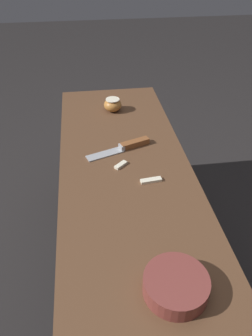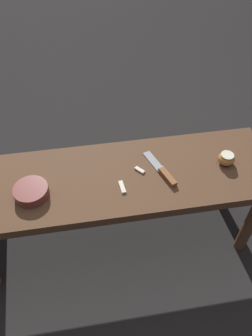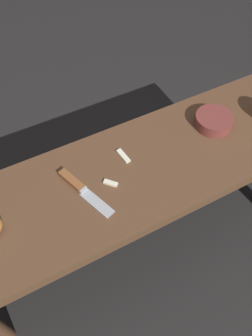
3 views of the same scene
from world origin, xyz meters
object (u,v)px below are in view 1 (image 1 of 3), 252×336
(knife, at_px, (127,146))
(bowl, at_px, (176,285))
(wooden_bench, at_px, (130,204))
(apple_cut, at_px, (113,105))

(knife, relative_size, bowl, 1.63)
(knife, bearing_deg, wooden_bench, 64.96)
(wooden_bench, relative_size, bowl, 9.97)
(knife, distance_m, bowl, 0.52)
(wooden_bench, bearing_deg, bowl, 7.32)
(wooden_bench, relative_size, apple_cut, 19.29)
(apple_cut, bearing_deg, wooden_bench, -0.14)
(knife, relative_size, apple_cut, 3.14)
(apple_cut, distance_m, bowl, 0.78)
(knife, distance_m, apple_cut, 0.27)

